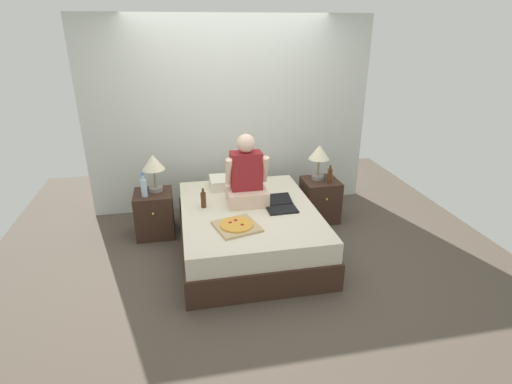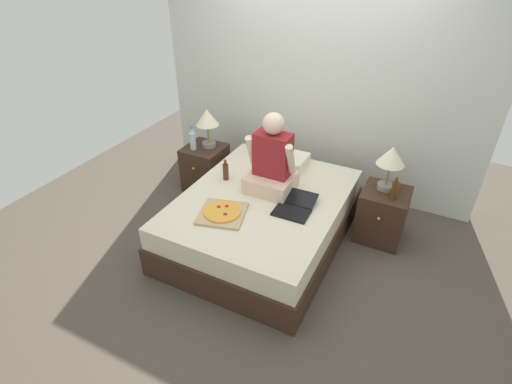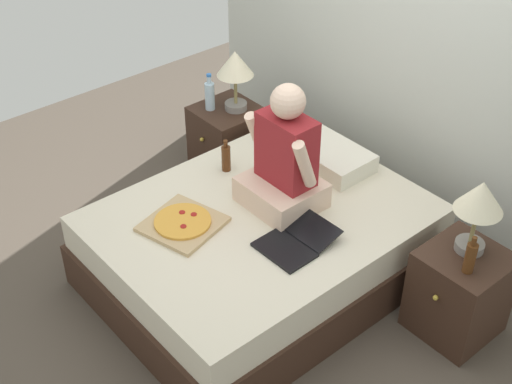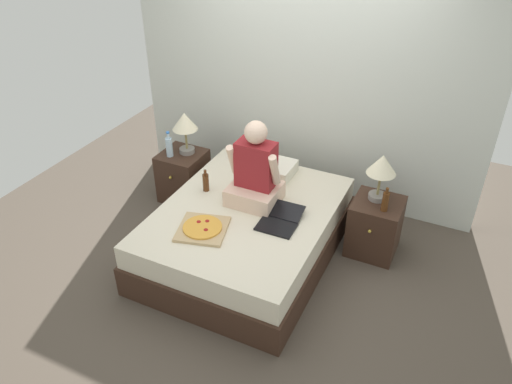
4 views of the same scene
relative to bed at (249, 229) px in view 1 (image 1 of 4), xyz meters
name	(u,v)px [view 1 (image 1 of 4)]	position (x,y,z in m)	size (l,w,h in m)	color
ground_plane	(249,249)	(0.00, 0.00, -0.25)	(5.72, 5.72, 0.00)	#4C4238
wall_back	(230,116)	(0.00, 1.31, 1.00)	(3.72, 0.12, 2.50)	silver
bed	(249,229)	(0.00, 0.00, 0.00)	(1.49, 1.90, 0.51)	#382319
nightstand_left	(155,214)	(-1.04, 0.58, 0.02)	(0.44, 0.47, 0.54)	#382319
lamp_on_left_nightstand	(153,165)	(-1.00, 0.63, 0.62)	(0.26, 0.26, 0.45)	gray
water_bottle	(144,187)	(-1.12, 0.49, 0.40)	(0.07, 0.07, 0.28)	silver
nightstand_right	(320,200)	(1.04, 0.58, 0.02)	(0.44, 0.47, 0.54)	#382319
lamp_on_right_nightstand	(319,155)	(1.01, 0.63, 0.62)	(0.26, 0.26, 0.45)	gray
beer_bottle	(330,175)	(1.11, 0.48, 0.39)	(0.06, 0.06, 0.23)	#512D14
pillow	(231,182)	(-0.09, 0.67, 0.32)	(0.52, 0.34, 0.12)	silver
person_seated	(246,178)	(0.01, 0.17, 0.55)	(0.47, 0.40, 0.78)	beige
laptop	(280,206)	(0.35, -0.06, 0.28)	(0.33, 0.42, 0.07)	black
pizza_box	(237,226)	(-0.19, -0.42, 0.28)	(0.49, 0.49, 0.05)	tan
beer_bottle_on_bed	(203,200)	(-0.48, 0.12, 0.35)	(0.06, 0.06, 0.22)	#4C2811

